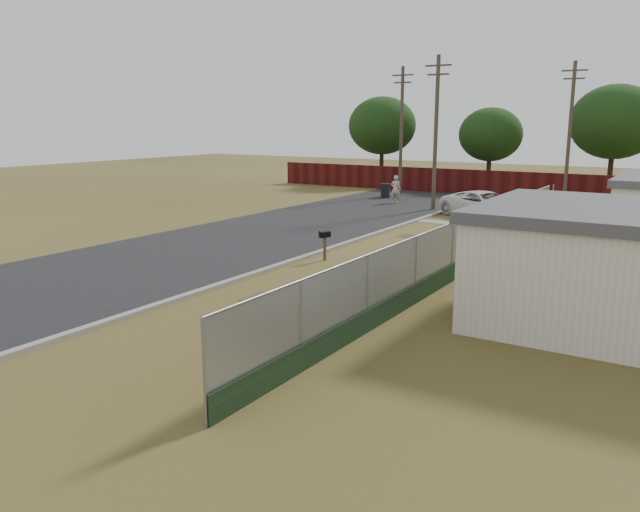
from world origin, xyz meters
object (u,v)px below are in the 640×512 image
Objects in this scene: pickup_truck at (485,205)px; pedestrian at (396,189)px; trash_bin at (385,190)px; mailbox at (325,237)px; fire_hydrant at (316,328)px.

pedestrian reaches higher than pickup_truck.
pedestrian is 2.98m from trash_bin.
trash_bin is at bearing 109.76° from mailbox.
fire_hydrant is 0.78× the size of mailbox.
pickup_truck is 2.92× the size of pedestrian.
mailbox is at bearing 120.32° from fire_hydrant.
mailbox is at bearing -70.24° from trash_bin.
trash_bin is (-6.98, 19.42, -0.42)m from mailbox.
mailbox is 1.19× the size of trash_bin.
mailbox is 20.64m from trash_bin.
pickup_truck reaches higher than fire_hydrant.
pedestrian is 1.83× the size of trash_bin.
fire_hydrant is at bearing -66.98° from trash_bin.
pickup_truck is at bearing 142.06° from pedestrian.
pickup_truck is 5.34× the size of trash_bin.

